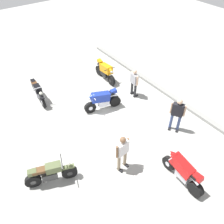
% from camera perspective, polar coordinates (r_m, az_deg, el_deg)
% --- Properties ---
extents(ground_plane, '(40.00, 40.00, 0.00)m').
position_cam_1_polar(ground_plane, '(11.09, -3.24, -4.13)').
color(ground_plane, '#9E9E99').
extents(curb_edge, '(14.00, 0.30, 0.15)m').
position_cam_1_polar(curb_edge, '(13.42, 13.38, 4.47)').
color(curb_edge, gray).
rests_on(curb_edge, ground).
extents(motorcycle_orange_sportbike, '(1.96, 0.70, 1.14)m').
position_cam_1_polar(motorcycle_orange_sportbike, '(14.02, -1.63, 9.99)').
color(motorcycle_orange_sportbike, black).
rests_on(motorcycle_orange_sportbike, ground).
extents(motorcycle_black_cruiser, '(2.09, 0.70, 1.09)m').
position_cam_1_polar(motorcycle_black_cruiser, '(13.05, -17.67, 4.77)').
color(motorcycle_black_cruiser, black).
rests_on(motorcycle_black_cruiser, ground).
extents(motorcycle_red_sportbike, '(1.96, 0.70, 1.14)m').
position_cam_1_polar(motorcycle_red_sportbike, '(9.24, 16.92, -13.56)').
color(motorcycle_red_sportbike, black).
rests_on(motorcycle_red_sportbike, ground).
extents(motorcycle_blue_sportbike, '(0.78, 1.94, 1.14)m').
position_cam_1_polar(motorcycle_blue_sportbike, '(11.77, -2.38, 3.00)').
color(motorcycle_blue_sportbike, black).
rests_on(motorcycle_blue_sportbike, ground).
extents(motorcycle_olive_vintage, '(0.95, 1.89, 1.07)m').
position_cam_1_polar(motorcycle_olive_vintage, '(9.22, -14.82, -14.33)').
color(motorcycle_olive_vintage, black).
rests_on(motorcycle_olive_vintage, ground).
extents(person_in_white_shirt, '(0.36, 0.67, 1.74)m').
position_cam_1_polar(person_in_white_shirt, '(8.90, 2.56, -9.51)').
color(person_in_white_shirt, gray).
rests_on(person_in_white_shirt, ground).
extents(person_in_black_shirt, '(0.62, 0.51, 1.78)m').
position_cam_1_polar(person_in_black_shirt, '(10.76, 15.64, -0.14)').
color(person_in_black_shirt, '#384772').
rests_on(person_in_black_shirt, ground).
extents(person_in_gray_shirt, '(0.64, 0.35, 1.63)m').
position_cam_1_polar(person_in_gray_shirt, '(12.56, 5.44, 7.44)').
color(person_in_gray_shirt, '#262628').
rests_on(person_in_gray_shirt, ground).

